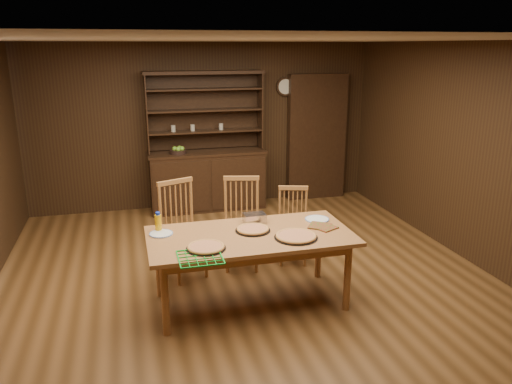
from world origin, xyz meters
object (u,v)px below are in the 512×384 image
object	(u,v)px
chair_left	(181,226)
chair_center	(242,220)
china_hutch	(207,173)
dining_table	(250,241)
chair_right	(293,222)
juice_bottle	(158,222)

from	to	relation	value
chair_left	chair_center	xyz separation A→B (m)	(0.72, 0.07, -0.02)
china_hutch	chair_left	size ratio (longest dim) A/B	1.97
dining_table	chair_right	size ratio (longest dim) A/B	2.20
chair_center	chair_right	bearing A→B (deg)	12.17
dining_table	juice_bottle	distance (m)	0.94
china_hutch	dining_table	distance (m)	3.19
dining_table	chair_center	xyz separation A→B (m)	(0.13, 0.93, -0.10)
china_hutch	chair_center	world-z (taller)	china_hutch
chair_left	chair_center	world-z (taller)	chair_left
dining_table	chair_right	bearing A→B (deg)	50.13
dining_table	chair_center	size ratio (longest dim) A/B	1.88
chair_right	chair_left	bearing A→B (deg)	-161.17
chair_center	chair_right	distance (m)	0.64
chair_right	juice_bottle	size ratio (longest dim) A/B	4.54
dining_table	chair_center	distance (m)	0.95
china_hutch	chair_center	bearing A→B (deg)	-89.16
dining_table	chair_left	distance (m)	1.05
china_hutch	chair_left	distance (m)	2.42
chair_right	dining_table	bearing A→B (deg)	-113.23
chair_center	dining_table	bearing A→B (deg)	-83.98
chair_right	chair_center	bearing A→B (deg)	-165.01
chair_center	juice_bottle	distance (m)	1.20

